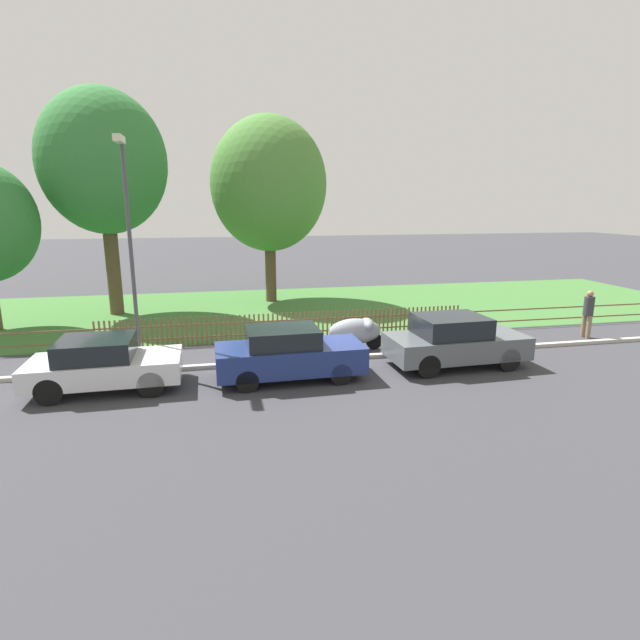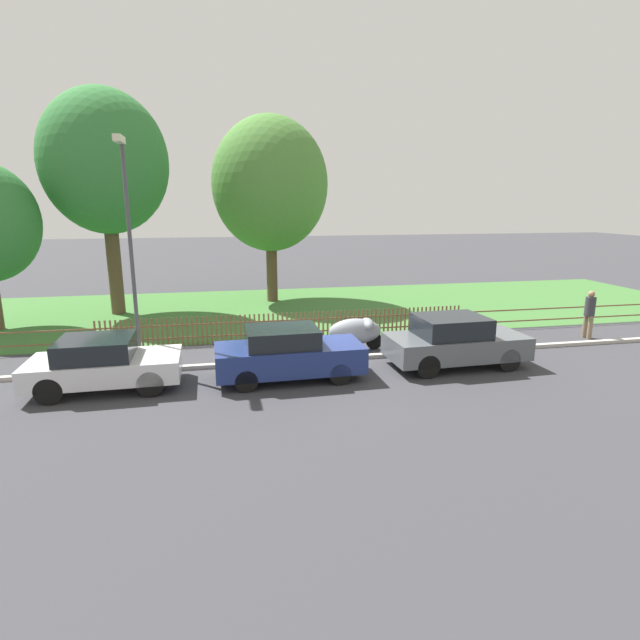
{
  "view_description": "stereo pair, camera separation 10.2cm",
  "coord_description": "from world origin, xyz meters",
  "px_view_note": "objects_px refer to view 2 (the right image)",
  "views": [
    {
      "loc": [
        -2.41,
        -14.21,
        4.72
      ],
      "look_at": [
        0.75,
        0.94,
        1.1
      ],
      "focal_mm": 28.0,
      "sensor_mm": 36.0,
      "label": 1
    },
    {
      "loc": [
        -2.31,
        -14.23,
        4.72
      ],
      "look_at": [
        0.75,
        0.94,
        1.1
      ],
      "focal_mm": 28.0,
      "sensor_mm": 36.0,
      "label": 2
    }
  ],
  "objects_px": {
    "street_lamp": "(129,231)",
    "parked_car_black_saloon": "(288,353)",
    "tree_behind_motorcycle": "(105,163)",
    "parked_car_navy_estate": "(455,341)",
    "covered_motorcycle": "(356,331)",
    "pedestrian_near_fence": "(589,312)",
    "tree_mid_park": "(270,185)",
    "parked_car_silver_hatchback": "(103,363)"
  },
  "relations": [
    {
      "from": "covered_motorcycle",
      "to": "street_lamp",
      "type": "relative_size",
      "value": 0.29
    },
    {
      "from": "parked_car_black_saloon",
      "to": "tree_behind_motorcycle",
      "type": "distance_m",
      "value": 12.87
    },
    {
      "from": "pedestrian_near_fence",
      "to": "tree_behind_motorcycle",
      "type": "bearing_deg",
      "value": 62.79
    },
    {
      "from": "parked_car_silver_hatchback",
      "to": "pedestrian_near_fence",
      "type": "height_order",
      "value": "pedestrian_near_fence"
    },
    {
      "from": "tree_mid_park",
      "to": "tree_behind_motorcycle",
      "type": "bearing_deg",
      "value": -167.28
    },
    {
      "from": "pedestrian_near_fence",
      "to": "parked_car_silver_hatchback",
      "type": "bearing_deg",
      "value": 93.76
    },
    {
      "from": "covered_motorcycle",
      "to": "pedestrian_near_fence",
      "type": "relative_size",
      "value": 1.08
    },
    {
      "from": "tree_mid_park",
      "to": "pedestrian_near_fence",
      "type": "bearing_deg",
      "value": -41.92
    },
    {
      "from": "tree_mid_park",
      "to": "pedestrian_near_fence",
      "type": "relative_size",
      "value": 5.06
    },
    {
      "from": "covered_motorcycle",
      "to": "tree_mid_park",
      "type": "xyz_separation_m",
      "value": [
        -1.8,
        9.05,
        4.95
      ]
    },
    {
      "from": "tree_mid_park",
      "to": "parked_car_black_saloon",
      "type": "bearing_deg",
      "value": -93.94
    },
    {
      "from": "covered_motorcycle",
      "to": "parked_car_silver_hatchback",
      "type": "bearing_deg",
      "value": -160.38
    },
    {
      "from": "tree_behind_motorcycle",
      "to": "tree_mid_park",
      "type": "relative_size",
      "value": 1.07
    },
    {
      "from": "parked_car_navy_estate",
      "to": "pedestrian_near_fence",
      "type": "relative_size",
      "value": 2.37
    },
    {
      "from": "parked_car_black_saloon",
      "to": "parked_car_navy_estate",
      "type": "xyz_separation_m",
      "value": [
        4.98,
        0.14,
        0.04
      ]
    },
    {
      "from": "pedestrian_near_fence",
      "to": "street_lamp",
      "type": "xyz_separation_m",
      "value": [
        -15.23,
        -0.44,
        3.0
      ]
    },
    {
      "from": "parked_car_silver_hatchback",
      "to": "parked_car_black_saloon",
      "type": "height_order",
      "value": "parked_car_black_saloon"
    },
    {
      "from": "tree_mid_park",
      "to": "covered_motorcycle",
      "type": "bearing_deg",
      "value": -78.75
    },
    {
      "from": "tree_behind_motorcycle",
      "to": "tree_mid_park",
      "type": "height_order",
      "value": "tree_behind_motorcycle"
    },
    {
      "from": "parked_car_navy_estate",
      "to": "tree_behind_motorcycle",
      "type": "bearing_deg",
      "value": 137.23
    },
    {
      "from": "tree_behind_motorcycle",
      "to": "pedestrian_near_fence",
      "type": "xyz_separation_m",
      "value": [
        17.27,
        -7.7,
        -5.37
      ]
    },
    {
      "from": "parked_car_silver_hatchback",
      "to": "tree_mid_park",
      "type": "bearing_deg",
      "value": 62.48
    },
    {
      "from": "parked_car_silver_hatchback",
      "to": "covered_motorcycle",
      "type": "xyz_separation_m",
      "value": [
        7.37,
        2.15,
        -0.06
      ]
    },
    {
      "from": "parked_car_black_saloon",
      "to": "tree_mid_park",
      "type": "bearing_deg",
      "value": 85.01
    },
    {
      "from": "covered_motorcycle",
      "to": "street_lamp",
      "type": "height_order",
      "value": "street_lamp"
    },
    {
      "from": "parked_car_silver_hatchback",
      "to": "covered_motorcycle",
      "type": "relative_size",
      "value": 2.04
    },
    {
      "from": "parked_car_silver_hatchback",
      "to": "tree_mid_park",
      "type": "xyz_separation_m",
      "value": [
        5.56,
        11.2,
        4.88
      ]
    },
    {
      "from": "parked_car_black_saloon",
      "to": "parked_car_navy_estate",
      "type": "bearing_deg",
      "value": 0.52
    },
    {
      "from": "parked_car_silver_hatchback",
      "to": "parked_car_navy_estate",
      "type": "bearing_deg",
      "value": -1.33
    },
    {
      "from": "street_lamp",
      "to": "parked_car_black_saloon",
      "type": "bearing_deg",
      "value": -22.02
    },
    {
      "from": "parked_car_black_saloon",
      "to": "tree_behind_motorcycle",
      "type": "height_order",
      "value": "tree_behind_motorcycle"
    },
    {
      "from": "parked_car_black_saloon",
      "to": "covered_motorcycle",
      "type": "bearing_deg",
      "value": 40.94
    },
    {
      "from": "tree_behind_motorcycle",
      "to": "street_lamp",
      "type": "height_order",
      "value": "tree_behind_motorcycle"
    },
    {
      "from": "parked_car_silver_hatchback",
      "to": "parked_car_black_saloon",
      "type": "xyz_separation_m",
      "value": [
        4.78,
        -0.18,
        0.03
      ]
    },
    {
      "from": "parked_car_navy_estate",
      "to": "pedestrian_near_fence",
      "type": "distance_m",
      "value": 6.44
    },
    {
      "from": "tree_behind_motorcycle",
      "to": "tree_mid_park",
      "type": "bearing_deg",
      "value": 12.72
    },
    {
      "from": "parked_car_black_saloon",
      "to": "pedestrian_near_fence",
      "type": "xyz_separation_m",
      "value": [
        11.1,
        2.11,
        0.24
      ]
    },
    {
      "from": "tree_behind_motorcycle",
      "to": "street_lamp",
      "type": "distance_m",
      "value": 8.72
    },
    {
      "from": "parked_car_black_saloon",
      "to": "parked_car_navy_estate",
      "type": "height_order",
      "value": "parked_car_navy_estate"
    },
    {
      "from": "tree_behind_motorcycle",
      "to": "parked_car_navy_estate",
      "type": "bearing_deg",
      "value": -40.96
    },
    {
      "from": "parked_car_black_saloon",
      "to": "tree_behind_motorcycle",
      "type": "bearing_deg",
      "value": 121.1
    },
    {
      "from": "street_lamp",
      "to": "parked_car_navy_estate",
      "type": "bearing_deg",
      "value": -9.55
    }
  ]
}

